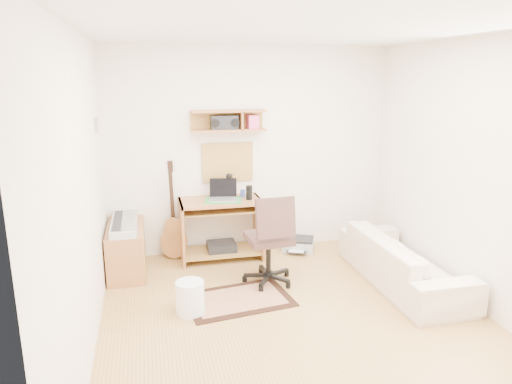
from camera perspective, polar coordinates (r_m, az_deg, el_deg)
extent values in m
cube|color=tan|center=(4.60, 4.99, -15.32)|extent=(3.60, 4.00, 0.01)
cube|color=white|center=(4.02, 5.82, 19.10)|extent=(3.60, 4.00, 0.01)
cube|color=white|center=(6.02, -0.69, 5.01)|extent=(3.60, 0.01, 2.60)
cube|color=white|center=(3.95, -20.34, -0.71)|extent=(0.01, 4.00, 2.60)
cube|color=white|center=(4.99, 25.46, 1.74)|extent=(0.01, 4.00, 2.60)
cube|color=#AF6D3D|center=(5.78, -3.35, 8.61)|extent=(0.90, 0.25, 0.26)
cube|color=tan|center=(5.96, -3.45, 3.62)|extent=(0.64, 0.03, 0.49)
cube|color=#4C8CBF|center=(5.35, -18.68, 7.68)|extent=(0.02, 0.20, 0.15)
cylinder|color=black|center=(5.78, -0.83, -0.07)|extent=(0.08, 0.08, 0.17)
cylinder|color=#334899|center=(5.92, -1.61, -0.15)|extent=(0.06, 0.06, 0.09)
cube|color=black|center=(5.77, -3.85, 8.39)|extent=(0.32, 0.15, 0.17)
cube|color=tan|center=(4.96, -2.14, -12.79)|extent=(1.14, 0.84, 0.01)
cube|color=#AF6D3D|center=(5.71, -15.41, -6.69)|extent=(0.40, 0.90, 0.55)
cube|color=#B2B5BA|center=(5.61, -15.62, -3.68)|extent=(0.28, 0.90, 0.08)
cylinder|color=white|center=(4.68, -7.96, -12.53)|extent=(0.32, 0.32, 0.33)
cube|color=#A5A8AA|center=(6.26, 5.10, -6.22)|extent=(0.49, 0.45, 0.15)
imported|color=beige|center=(5.42, 17.39, -7.00)|extent=(0.54, 1.83, 0.72)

